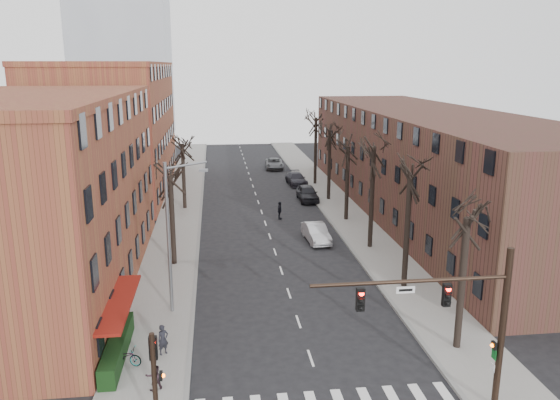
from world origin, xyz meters
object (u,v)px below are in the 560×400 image
object	(u,v)px
parked_car_near	(307,193)
bicycle	(124,356)
silver_sedan	(316,233)
pedestrian_a	(163,340)
parked_car_mid	(296,179)

from	to	relation	value
parked_car_near	bicycle	size ratio (longest dim) A/B	2.76
silver_sedan	pedestrian_a	bearing A→B (deg)	-126.77
pedestrian_a	bicycle	size ratio (longest dim) A/B	0.88
parked_car_mid	bicycle	distance (m)	42.37
pedestrian_a	silver_sedan	bearing A→B (deg)	25.06
parked_car_near	pedestrian_a	size ratio (longest dim) A/B	3.15
bicycle	parked_car_near	bearing A→B (deg)	-5.30
silver_sedan	bicycle	size ratio (longest dim) A/B	2.54
silver_sedan	bicycle	xyz separation A→B (m)	(-12.71, -17.96, -0.13)
parked_car_near	parked_car_mid	size ratio (longest dim) A/B	0.97
silver_sedan	bicycle	world-z (taller)	silver_sedan
parked_car_near	parked_car_mid	xyz separation A→B (m)	(0.00, 8.09, -0.10)
silver_sedan	parked_car_mid	distance (m)	21.97
parked_car_mid	pedestrian_a	xyz separation A→B (m)	(-12.57, -39.06, 0.20)
parked_car_mid	bicycle	size ratio (longest dim) A/B	2.84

